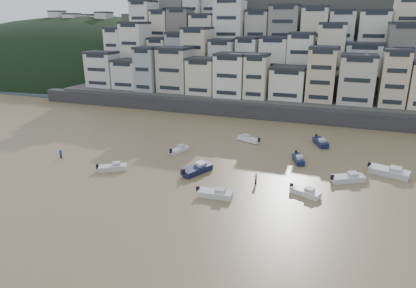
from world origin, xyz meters
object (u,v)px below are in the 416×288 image
at_px(boat_i, 321,141).
at_px(boat_e, 298,158).
at_px(boat_h, 249,138).
at_px(person_blue, 61,154).
at_px(boat_c, 197,168).
at_px(person_pink, 256,179).
at_px(boat_j, 112,166).
at_px(boat_b, 305,191).
at_px(boat_a, 215,193).
at_px(boat_d, 348,177).
at_px(boat_f, 179,149).
at_px(boat_g, 389,171).

bearing_deg(boat_i, boat_e, -38.54).
bearing_deg(boat_i, boat_h, -101.87).
relative_size(boat_h, person_blue, 3.01).
bearing_deg(boat_c, boat_e, -29.79).
distance_m(boat_e, person_blue, 42.84).
bearing_deg(person_pink, boat_j, -173.14).
xyz_separation_m(boat_h, person_blue, (-29.84, -21.01, 0.16)).
bearing_deg(boat_i, person_pink, -42.77).
bearing_deg(boat_i, boat_b, -24.40).
bearing_deg(boat_a, boat_i, 63.25).
height_order(boat_a, boat_d, boat_d).
xyz_separation_m(boat_a, boat_b, (11.96, 4.99, -0.08)).
bearing_deg(boat_j, boat_i, 6.52).
height_order(boat_c, boat_d, boat_c).
xyz_separation_m(boat_f, boat_j, (-6.79, -12.02, 0.07)).
bearing_deg(boat_d, boat_a, -175.63).
distance_m(boat_h, person_blue, 36.50).
xyz_separation_m(boat_b, boat_g, (11.94, 11.71, 0.24)).
bearing_deg(boat_j, boat_a, -42.69).
relative_size(boat_b, boat_f, 1.05).
height_order(boat_i, boat_j, boat_i).
height_order(boat_a, person_blue, person_blue).
relative_size(boat_h, person_pink, 3.01).
bearing_deg(boat_h, boat_e, 163.67).
xyz_separation_m(boat_d, boat_i, (-5.24, 17.09, 0.01)).
xyz_separation_m(boat_d, boat_h, (-19.33, 14.26, -0.06)).
bearing_deg(person_blue, boat_h, 35.15).
bearing_deg(boat_e, boat_b, -7.07).
bearing_deg(boat_c, boat_d, -53.86).
xyz_separation_m(boat_d, boat_f, (-30.27, 3.55, -0.14)).
relative_size(boat_a, boat_e, 1.09).
relative_size(boat_j, person_blue, 2.93).
height_order(boat_b, boat_i, boat_i).
bearing_deg(boat_a, boat_g, 31.34).
height_order(boat_d, boat_f, boat_d).
distance_m(boat_b, boat_i, 24.14).
xyz_separation_m(boat_a, boat_f, (-12.57, 15.58, -0.11)).
xyz_separation_m(boat_e, person_blue, (-40.89, -12.76, 0.20)).
relative_size(boat_a, person_pink, 3.11).
xyz_separation_m(boat_b, boat_c, (-17.58, 2.26, 0.20)).
bearing_deg(boat_i, boat_j, -74.46).
xyz_separation_m(boat_f, boat_g, (36.48, 1.12, 0.27)).
height_order(boat_a, boat_i, boat_i).
relative_size(boat_i, person_pink, 3.27).
xyz_separation_m(boat_a, person_pink, (4.40, 6.42, 0.13)).
bearing_deg(boat_f, boat_b, -92.82).
bearing_deg(boat_i, boat_a, -46.38).
bearing_deg(boat_a, boat_b, 19.04).
bearing_deg(boat_g, boat_b, -116.95).
relative_size(boat_e, boat_j, 0.97).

